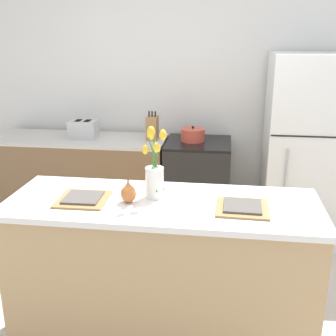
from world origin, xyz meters
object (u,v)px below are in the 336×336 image
at_px(pear_figurine, 128,193).
at_px(plate_setting_right, 242,207).
at_px(stove_range, 198,187).
at_px(toaster, 83,129).
at_px(knife_block, 152,128).
at_px(flower_vase, 154,173).
at_px(plate_setting_left, 83,199).
at_px(refrigerator, 303,150).
at_px(cooking_pot, 193,135).

relative_size(pear_figurine, plate_setting_right, 0.50).
bearing_deg(stove_range, toaster, -179.34).
bearing_deg(knife_block, flower_vase, -79.56).
height_order(flower_vase, plate_setting_right, flower_vase).
distance_m(flower_vase, plate_setting_right, 0.53).
bearing_deg(knife_block, plate_setting_right, -64.65).
distance_m(plate_setting_right, knife_block, 1.85).
xyz_separation_m(plate_setting_left, plate_setting_right, (0.90, 0.00, 0.00)).
bearing_deg(refrigerator, plate_setting_right, -109.98).
bearing_deg(toaster, cooking_pot, 1.94).
relative_size(flower_vase, plate_setting_left, 1.49).
xyz_separation_m(flower_vase, knife_block, (-0.29, 1.57, -0.09)).
relative_size(refrigerator, toaster, 6.09).
bearing_deg(toaster, flower_vase, -58.13).
height_order(pear_figurine, cooking_pot, pear_figurine).
relative_size(flower_vase, pear_figurine, 3.00).
relative_size(toaster, knife_block, 1.04).
bearing_deg(plate_setting_left, knife_block, 86.24).
distance_m(stove_range, plate_setting_left, 1.81).
distance_m(flower_vase, plate_setting_left, 0.44).
xyz_separation_m(toaster, knife_block, (0.66, 0.04, 0.03)).
relative_size(stove_range, toaster, 3.21).
height_order(stove_range, flower_vase, flower_vase).
distance_m(stove_range, toaster, 1.23).
distance_m(pear_figurine, toaster, 1.82).
relative_size(flower_vase, toaster, 1.54).
height_order(plate_setting_right, knife_block, knife_block).
bearing_deg(cooking_pot, stove_range, -21.48).
height_order(pear_figurine, knife_block, knife_block).
distance_m(plate_setting_right, toaster, 2.19).
height_order(plate_setting_left, plate_setting_right, same).
relative_size(flower_vase, plate_setting_right, 1.49).
distance_m(flower_vase, pear_figurine, 0.19).
distance_m(stove_range, pear_figurine, 1.75).
bearing_deg(plate_setting_left, cooking_pot, 73.49).
bearing_deg(knife_block, stove_range, -4.03).
relative_size(stove_range, cooking_pot, 3.91).
height_order(refrigerator, knife_block, refrigerator).
relative_size(cooking_pot, knife_block, 0.85).
distance_m(stove_range, knife_block, 0.71).
xyz_separation_m(refrigerator, knife_block, (-1.39, 0.03, 0.16)).
bearing_deg(flower_vase, plate_setting_left, -165.73).
bearing_deg(knife_block, toaster, -176.20).
xyz_separation_m(pear_figurine, toaster, (-0.82, 1.62, -0.02)).
bearing_deg(cooking_pot, flower_vase, -93.45).
bearing_deg(toaster, plate_setting_right, -48.28).
distance_m(stove_range, refrigerator, 1.03).
distance_m(plate_setting_left, plate_setting_right, 0.90).
bearing_deg(refrigerator, plate_setting_left, -132.39).
height_order(refrigerator, plate_setting_left, refrigerator).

